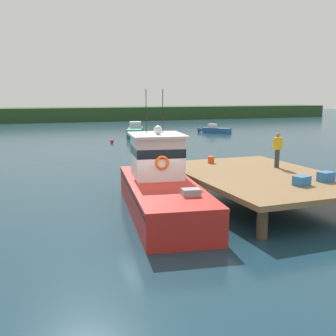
{
  "coord_description": "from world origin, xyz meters",
  "views": [
    {
      "loc": [
        -5.03,
        -14.52,
        4.52
      ],
      "look_at": [
        1.2,
        1.7,
        1.4
      ],
      "focal_mm": 43.04,
      "sensor_mm": 36.0,
      "label": 1
    }
  ],
  "objects_px": {
    "bait_bucket": "(211,160)",
    "mooring_buoy_channel_marker": "(251,165)",
    "mooring_buoy_outer": "(112,141)",
    "moored_boat_outer_mooring": "(215,130)",
    "main_fishing_boat": "(160,185)",
    "moored_boat_far_left": "(135,131)",
    "mooring_buoy_inshore": "(161,156)",
    "crate_single_by_cleat": "(302,181)",
    "deckhand_by_the_boat": "(277,149)",
    "crate_stack_mid_dock": "(326,177)"
  },
  "relations": [
    {
      "from": "bait_bucket",
      "to": "mooring_buoy_channel_marker",
      "type": "bearing_deg",
      "value": 38.19
    },
    {
      "from": "mooring_buoy_outer",
      "to": "moored_boat_outer_mooring",
      "type": "bearing_deg",
      "value": 22.94
    },
    {
      "from": "main_fishing_boat",
      "to": "moored_boat_far_left",
      "type": "xyz_separation_m",
      "value": [
        7.63,
        29.34,
        -0.45
      ]
    },
    {
      "from": "mooring_buoy_inshore",
      "to": "mooring_buoy_channel_marker",
      "type": "bearing_deg",
      "value": -53.29
    },
    {
      "from": "crate_single_by_cleat",
      "to": "moored_boat_outer_mooring",
      "type": "height_order",
      "value": "crate_single_by_cleat"
    },
    {
      "from": "crate_single_by_cleat",
      "to": "mooring_buoy_outer",
      "type": "xyz_separation_m",
      "value": [
        -1.15,
        26.29,
        -1.2
      ]
    },
    {
      "from": "deckhand_by_the_boat",
      "to": "mooring_buoy_outer",
      "type": "bearing_deg",
      "value": 96.47
    },
    {
      "from": "moored_boat_far_left",
      "to": "moored_boat_outer_mooring",
      "type": "xyz_separation_m",
      "value": [
        10.26,
        0.26,
        -0.17
      ]
    },
    {
      "from": "crate_single_by_cleat",
      "to": "deckhand_by_the_boat",
      "type": "xyz_separation_m",
      "value": [
        1.43,
        3.53,
        0.68
      ]
    },
    {
      "from": "deckhand_by_the_boat",
      "to": "mooring_buoy_channel_marker",
      "type": "height_order",
      "value": "deckhand_by_the_boat"
    },
    {
      "from": "bait_bucket",
      "to": "moored_boat_far_left",
      "type": "xyz_separation_m",
      "value": [
        3.8,
        26.31,
        -0.82
      ]
    },
    {
      "from": "deckhand_by_the_boat",
      "to": "mooring_buoy_outer",
      "type": "height_order",
      "value": "deckhand_by_the_boat"
    },
    {
      "from": "main_fishing_boat",
      "to": "moored_boat_far_left",
      "type": "height_order",
      "value": "main_fishing_boat"
    },
    {
      "from": "crate_stack_mid_dock",
      "to": "mooring_buoy_outer",
      "type": "xyz_separation_m",
      "value": [
        -2.5,
        26.07,
        -1.22
      ]
    },
    {
      "from": "mooring_buoy_inshore",
      "to": "deckhand_by_the_boat",
      "type": "bearing_deg",
      "value": -81.98
    },
    {
      "from": "main_fishing_boat",
      "to": "crate_stack_mid_dock",
      "type": "height_order",
      "value": "main_fishing_boat"
    },
    {
      "from": "mooring_buoy_outer",
      "to": "deckhand_by_the_boat",
      "type": "bearing_deg",
      "value": -83.53
    },
    {
      "from": "crate_stack_mid_dock",
      "to": "bait_bucket",
      "type": "height_order",
      "value": "crate_stack_mid_dock"
    },
    {
      "from": "crate_stack_mid_dock",
      "to": "bait_bucket",
      "type": "relative_size",
      "value": 1.76
    },
    {
      "from": "crate_stack_mid_dock",
      "to": "deckhand_by_the_boat",
      "type": "height_order",
      "value": "deckhand_by_the_boat"
    },
    {
      "from": "main_fishing_boat",
      "to": "mooring_buoy_outer",
      "type": "distance_m",
      "value": 23.81
    },
    {
      "from": "deckhand_by_the_boat",
      "to": "mooring_buoy_outer",
      "type": "distance_m",
      "value": 22.99
    },
    {
      "from": "moored_boat_far_left",
      "to": "mooring_buoy_outer",
      "type": "distance_m",
      "value": 7.11
    },
    {
      "from": "crate_stack_mid_dock",
      "to": "mooring_buoy_channel_marker",
      "type": "bearing_deg",
      "value": 74.79
    },
    {
      "from": "bait_bucket",
      "to": "moored_boat_outer_mooring",
      "type": "distance_m",
      "value": 30.08
    },
    {
      "from": "main_fishing_boat",
      "to": "mooring_buoy_channel_marker",
      "type": "bearing_deg",
      "value": 38.29
    },
    {
      "from": "main_fishing_boat",
      "to": "mooring_buoy_inshore",
      "type": "height_order",
      "value": "main_fishing_boat"
    },
    {
      "from": "bait_bucket",
      "to": "mooring_buoy_outer",
      "type": "relative_size",
      "value": 0.97
    },
    {
      "from": "crate_single_by_cleat",
      "to": "mooring_buoy_inshore",
      "type": "relative_size",
      "value": 1.19
    },
    {
      "from": "bait_bucket",
      "to": "moored_boat_outer_mooring",
      "type": "relative_size",
      "value": 0.08
    },
    {
      "from": "crate_single_by_cleat",
      "to": "moored_boat_far_left",
      "type": "relative_size",
      "value": 0.09
    },
    {
      "from": "crate_stack_mid_dock",
      "to": "mooring_buoy_channel_marker",
      "type": "distance_m",
      "value": 9.71
    },
    {
      "from": "moored_boat_outer_mooring",
      "to": "crate_single_by_cleat",
      "type": "bearing_deg",
      "value": -112.18
    },
    {
      "from": "mooring_buoy_outer",
      "to": "mooring_buoy_channel_marker",
      "type": "height_order",
      "value": "mooring_buoy_channel_marker"
    },
    {
      "from": "bait_bucket",
      "to": "mooring_buoy_channel_marker",
      "type": "relative_size",
      "value": 0.83
    },
    {
      "from": "crate_stack_mid_dock",
      "to": "mooring_buoy_inshore",
      "type": "xyz_separation_m",
      "value": [
        -1.53,
        14.74,
        -1.14
      ]
    },
    {
      "from": "mooring_buoy_outer",
      "to": "crate_single_by_cleat",
      "type": "bearing_deg",
      "value": -87.5
    },
    {
      "from": "mooring_buoy_outer",
      "to": "mooring_buoy_inshore",
      "type": "xyz_separation_m",
      "value": [
        0.97,
        -11.33,
        0.08
      ]
    },
    {
      "from": "crate_stack_mid_dock",
      "to": "moored_boat_far_left",
      "type": "distance_m",
      "value": 31.93
    },
    {
      "from": "bait_bucket",
      "to": "deckhand_by_the_boat",
      "type": "bearing_deg",
      "value": -44.59
    },
    {
      "from": "main_fishing_boat",
      "to": "bait_bucket",
      "type": "xyz_separation_m",
      "value": [
        3.83,
        3.03,
        0.36
      ]
    },
    {
      "from": "moored_boat_outer_mooring",
      "to": "mooring_buoy_inshore",
      "type": "distance_m",
      "value": 21.94
    },
    {
      "from": "main_fishing_boat",
      "to": "crate_stack_mid_dock",
      "type": "relative_size",
      "value": 16.61
    },
    {
      "from": "bait_bucket",
      "to": "mooring_buoy_channel_marker",
      "type": "xyz_separation_m",
      "value": [
        4.74,
        3.73,
        -1.17
      ]
    },
    {
      "from": "crate_single_by_cleat",
      "to": "moored_boat_far_left",
      "type": "xyz_separation_m",
      "value": [
        2.94,
        32.1,
        -0.82
      ]
    },
    {
      "from": "moored_boat_far_left",
      "to": "mooring_buoy_inshore",
      "type": "height_order",
      "value": "moored_boat_far_left"
    },
    {
      "from": "main_fishing_boat",
      "to": "moored_boat_far_left",
      "type": "relative_size",
      "value": 1.56
    },
    {
      "from": "mooring_buoy_channel_marker",
      "to": "mooring_buoy_inshore",
      "type": "bearing_deg",
      "value": 126.71
    },
    {
      "from": "deckhand_by_the_boat",
      "to": "moored_boat_outer_mooring",
      "type": "bearing_deg",
      "value": 67.81
    },
    {
      "from": "main_fishing_boat",
      "to": "mooring_buoy_inshore",
      "type": "bearing_deg",
      "value": 69.72
    }
  ]
}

